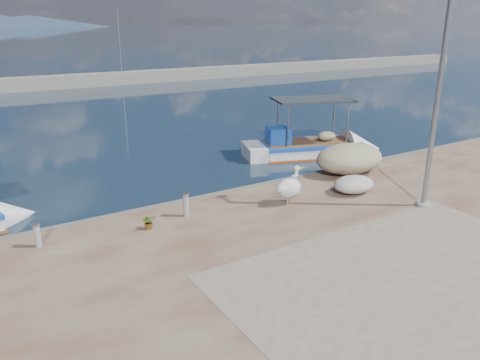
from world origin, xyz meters
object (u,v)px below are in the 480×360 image
boat_right (309,150)px  bollard_near (186,204)px  lamp_post (436,104)px  pelican (290,187)px

boat_right → bollard_near: boat_right is taller
lamp_post → bollard_near: (-6.88, 3.23, -2.89)m
boat_right → pelican: bearing=-115.1°
pelican → bollard_near: 3.42m
pelican → boat_right: bearing=32.4°
boat_right → pelican: boat_right is taller
bollard_near → lamp_post: bearing=-25.1°
lamp_post → pelican: bearing=146.2°
boat_right → bollard_near: bearing=-132.1°
pelican → lamp_post: lamp_post is taller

